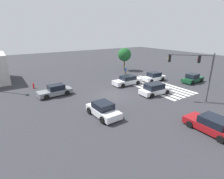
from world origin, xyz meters
The scene contains 13 objects.
ground_plane centered at (0.00, 0.00, 0.00)m, with size 110.21×110.21×0.00m, color #333338.
crosswalk_markings centered at (0.00, -8.02, 0.00)m, with size 12.24×5.35×0.01m.
traffic_signal_mast centered at (-7.30, -7.30, 4.24)m, with size 3.72×3.72×5.95m.
car_0 centered at (2.12, -10.22, 0.68)m, with size 2.21×4.33×1.49m.
car_1 centered at (4.20, 6.45, 0.68)m, with size 2.13×4.52×1.49m.
car_2 centered at (-2.32, -14.91, 0.68)m, with size 2.13×4.42×1.52m.
car_3 centered at (2.77, -4.86, 0.68)m, with size 2.14×4.92×1.46m.
car_4 centered at (-12.33, -2.22, 0.65)m, with size 4.44×2.28×1.41m.
car_5 centered at (-4.58, 4.11, 0.68)m, with size 4.18×2.26×1.46m.
car_6 centered at (-2.88, -5.20, 0.72)m, with size 2.29×4.59×1.53m.
pedestrian centered at (8.47, -8.84, 0.88)m, with size 0.41×0.41×1.58m.
tree_corner_a centered at (11.76, -11.05, 3.45)m, with size 2.88×2.88×4.91m.
fire_hydrant centered at (9.05, 8.35, 0.43)m, with size 0.22×0.22×0.86m.
Camera 1 is at (-18.68, 12.36, 8.37)m, focal length 28.00 mm.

